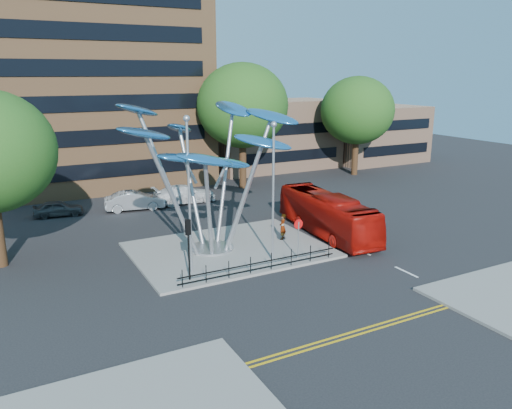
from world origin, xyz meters
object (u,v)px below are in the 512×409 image
tree_right (242,106)px  leaf_sculpture (207,144)px  street_lamp_left (189,182)px  parked_car_left (58,208)px  red_bus (327,214)px  tree_far (357,111)px  no_entry_sign_island (298,232)px  pedestrian (283,227)px  parked_car_right (185,194)px  traffic_light_island (188,237)px  street_lamp_right (273,180)px  parked_car_mid (135,201)px

tree_right → leaf_sculpture: (-10.07, -15.32, -1.16)m
street_lamp_left → parked_car_left: size_ratio=2.34×
red_bus → parked_car_left: bearing=144.7°
tree_far → parked_car_left: 32.34m
tree_right → red_bus: tree_right is taller
no_entry_sign_island → red_bus: red_bus is taller
street_lamp_left → pedestrian: size_ratio=4.95×
red_bus → parked_car_right: 14.27m
tree_right → tree_far: size_ratio=1.12×
street_lamp_left → red_bus: (11.10, 2.43, -3.91)m
leaf_sculpture → no_entry_sign_island: (4.07, -4.16, -5.06)m
tree_far → traffic_light_island: bearing=-144.2°
street_lamp_right → parked_car_mid: (-4.24, 15.69, -4.30)m
pedestrian → tree_far: bearing=178.6°
street_lamp_right → parked_car_mid: 16.81m
no_entry_sign_island → parked_car_right: 16.50m
red_bus → parked_car_left: red_bus is taller
street_lamp_right → street_lamp_left: bearing=174.3°
no_entry_sign_island → street_lamp_left: bearing=171.4°
leaf_sculpture → tree_far: bearing=32.5°
street_lamp_right → traffic_light_island: bearing=-174.8°
tree_right → street_lamp_right: size_ratio=1.46×
street_lamp_right → leaf_sculpture: bearing=124.9°
street_lamp_right → pedestrian: street_lamp_right is taller
pedestrian → parked_car_left: pedestrian is taller
leaf_sculpture → street_lamp_right: leaf_sculpture is taller
leaf_sculpture → traffic_light_island: leaf_sculpture is taller
tree_right → leaf_sculpture: 18.37m
street_lamp_right → no_entry_sign_island: bearing=-17.9°
red_bus → tree_right: bearing=90.1°
tree_right → street_lamp_right: tree_right is taller
street_lamp_left → pedestrian: (7.50, 2.51, -4.32)m
leaf_sculpture → no_entry_sign_island: leaf_sculpture is taller
tree_far → parked_car_right: tree_far is taller
street_lamp_left → no_entry_sign_island: bearing=-8.6°
tree_far → street_lamp_left: bearing=-145.1°
tree_far → street_lamp_right: size_ratio=1.30×
no_entry_sign_island → red_bus: (4.60, 3.41, -0.37)m
tree_right → traffic_light_island: bearing=-123.7°
tree_right → pedestrian: size_ratio=6.81×
leaf_sculpture → pedestrian: size_ratio=7.15×
parked_car_mid → leaf_sculpture: bearing=-162.9°
leaf_sculpture → street_lamp_right: 4.83m
parked_car_left → parked_car_mid: (5.86, -1.01, 0.16)m
street_lamp_right → pedestrian: 5.64m
red_bus → parked_car_left: 21.28m
street_lamp_left → street_lamp_right: bearing=-5.7°
no_entry_sign_island → parked_car_right: bearing=94.3°
street_lamp_right → tree_right: bearing=68.5°
leaf_sculpture → parked_car_mid: (-1.67, 12.01, -6.08)m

